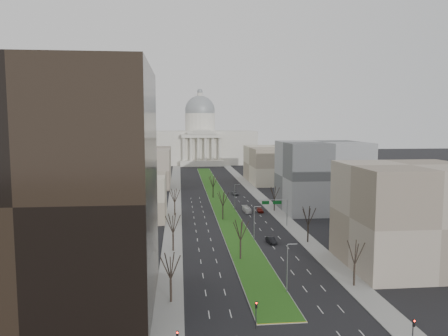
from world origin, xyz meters
TOP-DOWN VIEW (x-y plane):
  - ground at (0.00, 120.00)m, footprint 600.00×600.00m
  - median at (0.00, 118.99)m, footprint 8.00×222.03m
  - sidewalk_left at (-17.50, 95.00)m, footprint 5.00×330.00m
  - sidewalk_right at (17.50, 95.00)m, footprint 5.00×330.00m
  - capitol at (0.00, 269.59)m, footprint 80.00×46.00m
  - building_glass_tower at (-37.00, 18.00)m, footprint 34.00×30.00m
  - building_beige_left at (-33.00, 85.00)m, footprint 26.00×22.00m
  - building_tan_right at (33.00, 32.00)m, footprint 26.00×24.00m
  - building_grey_right at (34.00, 92.00)m, footprint 28.00×26.00m
  - building_far_left at (-35.00, 160.00)m, footprint 30.00×40.00m
  - building_far_right at (35.00, 165.00)m, footprint 30.00×40.00m
  - tree_left_near at (-17.20, 18.00)m, footprint 5.10×5.10m
  - tree_left_mid at (-17.20, 48.00)m, footprint 5.40×5.40m
  - tree_left_far at (-17.20, 88.00)m, footprint 5.28×5.28m
  - tree_right_near at (17.20, 22.00)m, footprint 5.16×5.16m
  - tree_right_mid at (17.20, 52.00)m, footprint 5.52×5.52m
  - tree_right_far at (17.20, 92.00)m, footprint 5.04×5.04m
  - tree_median_a at (-2.00, 40.00)m, footprint 5.40×5.40m
  - tree_median_b at (-2.00, 80.00)m, footprint 5.40×5.40m
  - tree_median_c at (-2.00, 120.00)m, footprint 5.40×5.40m
  - streetlamp_median_a at (3.76, 20.00)m, footprint 1.90×0.20m
  - streetlamp_median_b at (3.76, 55.00)m, footprint 1.90×0.20m
  - streetlamp_median_c at (3.76, 95.00)m, footprint 1.90×0.20m
  - traffic_signal_right at (16.00, -1.07)m, footprint 0.32×0.41m
  - traffic_signal_median at (-4.30, 6.93)m, footprint 0.32×0.41m
  - mast_arm_signs at (13.49, 70.03)m, footprint 9.12×0.24m
  - car_grey_near at (7.87, 52.61)m, footprint 1.90×4.20m
  - car_black at (7.69, 52.38)m, footprint 2.23×4.91m
  - car_red at (11.92, 90.53)m, footprint 2.00×4.78m
  - car_grey_far at (7.87, 126.60)m, footprint 2.82×5.25m
  - box_van at (7.38, 90.83)m, footprint 2.16×7.42m

SIDE VIEW (x-z plane):
  - ground at x=0.00m, z-range 0.00..0.00m
  - sidewalk_left at x=-17.50m, z-range 0.00..0.15m
  - sidewalk_right at x=17.50m, z-range 0.00..0.15m
  - median at x=0.00m, z-range 0.00..0.20m
  - car_red at x=11.92m, z-range 0.00..1.38m
  - car_grey_near at x=7.87m, z-range 0.00..1.40m
  - car_grey_far at x=7.87m, z-range 0.00..1.40m
  - car_black at x=7.69m, z-range 0.00..1.56m
  - box_van at x=7.38m, z-range 0.00..2.04m
  - traffic_signal_right at x=16.00m, z-range 0.64..4.94m
  - traffic_signal_median at x=-4.30m, z-range 0.64..4.94m
  - streetlamp_median_a at x=3.76m, z-range 0.23..9.39m
  - streetlamp_median_b at x=3.76m, z-range 0.23..9.39m
  - streetlamp_median_c at x=3.76m, z-range 0.23..9.39m
  - mast_arm_signs at x=13.49m, z-range 2.06..10.15m
  - tree_right_far at x=17.20m, z-range 1.99..11.07m
  - tree_left_near at x=-17.20m, z-range 2.02..11.20m
  - tree_right_near at x=17.20m, z-range 2.04..11.33m
  - tree_left_far at x=-17.20m, z-range 2.09..11.59m
  - tree_left_mid at x=-17.20m, z-range 2.14..11.86m
  - tree_median_a at x=-2.00m, z-range 2.14..11.86m
  - tree_median_b at x=-2.00m, z-range 2.14..11.86m
  - tree_median_c at x=-2.00m, z-range 2.14..11.86m
  - building_beige_left at x=-33.00m, z-range 0.00..14.00m
  - tree_right_mid at x=17.20m, z-range 2.19..12.12m
  - building_far_left at x=-35.00m, z-range 0.00..18.00m
  - building_far_right at x=35.00m, z-range 0.00..18.00m
  - building_tan_right at x=33.00m, z-range 0.00..22.00m
  - building_grey_right at x=34.00m, z-range 0.00..24.00m
  - capitol at x=0.00m, z-range -11.19..43.81m
  - building_glass_tower at x=-37.00m, z-range 0.00..40.00m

